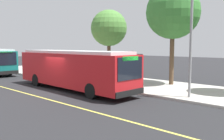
# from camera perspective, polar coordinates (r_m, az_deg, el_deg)

# --- Properties ---
(ground_plane) EXTENTS (120.00, 120.00, 0.00)m
(ground_plane) POSITION_cam_1_polar(r_m,az_deg,el_deg) (18.53, -12.47, -4.73)
(ground_plane) COLOR #232326
(sidewalk_curb) EXTENTS (44.00, 6.40, 0.15)m
(sidewalk_curb) POSITION_cam_1_polar(r_m,az_deg,el_deg) (22.41, 0.27, -2.61)
(sidewalk_curb) COLOR #B7B2A8
(sidewalk_curb) RESTS_ON ground_plane
(lane_stripe_center) EXTENTS (36.00, 0.14, 0.01)m
(lane_stripe_center) POSITION_cam_1_polar(r_m,az_deg,el_deg) (17.40, -18.47, -5.54)
(lane_stripe_center) COLOR #E0D64C
(lane_stripe_center) RESTS_ON ground_plane
(transit_bus_main) EXTENTS (11.64, 2.96, 2.95)m
(transit_bus_main) POSITION_cam_1_polar(r_m,az_deg,el_deg) (18.55, -9.25, 0.39)
(transit_bus_main) COLOR red
(transit_bus_main) RESTS_ON ground_plane
(bus_shelter) EXTENTS (2.90, 1.60, 2.48)m
(bus_shelter) POSITION_cam_1_polar(r_m,az_deg,el_deg) (21.31, 2.62, 1.94)
(bus_shelter) COLOR #333338
(bus_shelter) RESTS_ON sidewalk_curb
(waiting_bench) EXTENTS (1.60, 0.48, 0.95)m
(waiting_bench) POSITION_cam_1_polar(r_m,az_deg,el_deg) (21.02, 3.21, -1.63)
(waiting_bench) COLOR brown
(waiting_bench) RESTS_ON sidewalk_curb
(route_sign_post) EXTENTS (0.44, 0.08, 2.80)m
(route_sign_post) POSITION_cam_1_polar(r_m,az_deg,el_deg) (17.69, 4.76, 1.29)
(route_sign_post) COLOR #333338
(route_sign_post) RESTS_ON sidewalk_curb
(street_tree_near_shelter) EXTENTS (4.32, 4.32, 8.02)m
(street_tree_near_shelter) POSITION_cam_1_polar(r_m,az_deg,el_deg) (20.57, 14.12, 13.01)
(street_tree_near_shelter) COLOR brown
(street_tree_near_shelter) RESTS_ON sidewalk_curb
(street_tree_downstreet) EXTENTS (3.66, 3.66, 6.79)m
(street_tree_downstreet) POSITION_cam_1_polar(r_m,az_deg,el_deg) (24.88, -0.74, 9.78)
(street_tree_downstreet) COLOR brown
(street_tree_downstreet) RESTS_ON sidewalk_curb
(utility_pole) EXTENTS (0.16, 0.16, 6.40)m
(utility_pole) POSITION_cam_1_polar(r_m,az_deg,el_deg) (15.46, 18.03, 5.58)
(utility_pole) COLOR gray
(utility_pole) RESTS_ON sidewalk_curb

